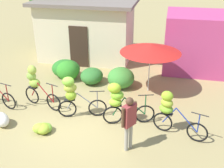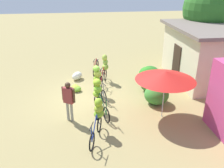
{
  "view_description": "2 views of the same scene",
  "coord_description": "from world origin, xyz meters",
  "views": [
    {
      "loc": [
        2.61,
        -6.94,
        5.09
      ],
      "look_at": [
        0.9,
        1.17,
        1.04
      ],
      "focal_mm": 43.56,
      "sensor_mm": 36.0,
      "label": 1
    },
    {
      "loc": [
        10.16,
        -0.26,
        5.29
      ],
      "look_at": [
        1.27,
        0.98,
        1.27
      ],
      "focal_mm": 38.51,
      "sensor_mm": 36.0,
      "label": 2
    }
  ],
  "objects": [
    {
      "name": "hedge_bush_by_door",
      "position": [
        0.87,
        3.06,
        0.42
      ],
      "size": [
        1.1,
        1.1,
        0.85
      ],
      "primitive_type": "ellipsoid",
      "color": "#3C8432",
      "rests_on": "ground"
    },
    {
      "name": "hedge_bush_front_right",
      "position": [
        -1.52,
        3.29,
        0.43
      ],
      "size": [
        0.97,
        0.91,
        0.86
      ],
      "primitive_type": "ellipsoid",
      "color": "#318825",
      "rests_on": "ground"
    },
    {
      "name": "bicycle_rightmost",
      "position": [
        2.89,
        0.25,
        0.81
      ],
      "size": [
        1.63,
        0.71,
        1.41
      ],
      "color": "black",
      "rests_on": "ground"
    },
    {
      "name": "bicycle_leftmost",
      "position": [
        -3.2,
        0.64,
        0.35
      ],
      "size": [
        1.61,
        0.47,
        0.98
      ],
      "color": "black",
      "rests_on": "ground"
    },
    {
      "name": "hedge_bush_mid",
      "position": [
        -0.41,
        3.19,
        0.33
      ],
      "size": [
        0.95,
        1.06,
        0.66
      ],
      "primitive_type": "ellipsoid",
      "color": "#2F6E2B",
      "rests_on": "ground"
    },
    {
      "name": "ground_plane",
      "position": [
        0.0,
        0.0,
        0.0
      ],
      "size": [
        60.0,
        60.0,
        0.0
      ],
      "primitive_type": "plane",
      "color": "#988854"
    },
    {
      "name": "market_umbrella",
      "position": [
        2.01,
        2.95,
        1.82
      ],
      "size": [
        2.34,
        2.34,
        2.0
      ],
      "color": "beige",
      "rests_on": "ground"
    },
    {
      "name": "building_low",
      "position": [
        -1.5,
        6.23,
        1.5
      ],
      "size": [
        5.01,
        3.2,
        2.96
      ],
      "color": "beige",
      "rests_on": "ground"
    },
    {
      "name": "hedge_bush_front_left",
      "position": [
        -1.7,
        3.54,
        0.41
      ],
      "size": [
        1.27,
        1.02,
        0.81
      ],
      "primitive_type": "ellipsoid",
      "color": "#297225",
      "rests_on": "ground"
    },
    {
      "name": "bicycle_center_loaded",
      "position": [
        -0.26,
        0.51,
        0.89
      ],
      "size": [
        1.6,
        0.56,
        1.49
      ],
      "color": "black",
      "rests_on": "ground"
    },
    {
      "name": "tree_behind_building",
      "position": [
        -3.69,
        7.49,
        3.52
      ],
      "size": [
        3.09,
        3.09,
        5.08
      ],
      "color": "brown",
      "rests_on": "ground"
    },
    {
      "name": "banana_pile_on_ground",
      "position": [
        -0.94,
        -0.56,
        0.15
      ],
      "size": [
        0.68,
        0.66,
        0.31
      ],
      "color": "#75B532",
      "rests_on": "ground"
    },
    {
      "name": "produce_sack",
      "position": [
        -2.41,
        -0.48,
        0.22
      ],
      "size": [
        0.82,
        0.77,
        0.44
      ],
      "primitive_type": "ellipsoid",
      "rotation": [
        0.0,
        0.0,
        2.51
      ],
      "color": "silver",
      "rests_on": "ground"
    },
    {
      "name": "bicycle_by_shop",
      "position": [
        1.3,
        0.41,
        0.88
      ],
      "size": [
        1.65,
        0.58,
        1.47
      ],
      "color": "black",
      "rests_on": "ground"
    },
    {
      "name": "bicycle_near_pile",
      "position": [
        -1.85,
        1.01,
        0.86
      ],
      "size": [
        1.62,
        0.67,
        1.54
      ],
      "color": "black",
      "rests_on": "ground"
    },
    {
      "name": "person_vendor",
      "position": [
        1.78,
        -0.78,
        1.02
      ],
      "size": [
        0.38,
        0.5,
        1.66
      ],
      "color": "gray",
      "rests_on": "ground"
    }
  ]
}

